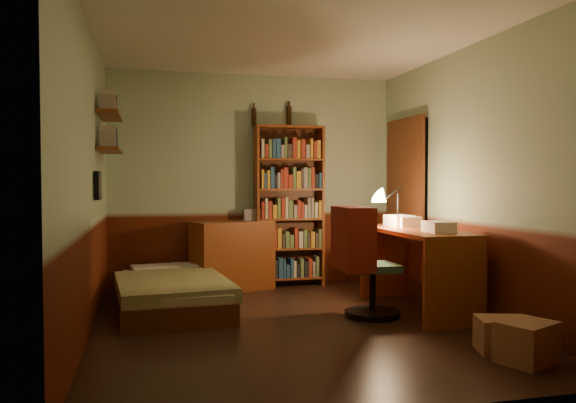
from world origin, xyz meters
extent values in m
cube|color=black|center=(0.00, 0.00, -0.01)|extent=(3.50, 4.00, 0.02)
cube|color=silver|center=(0.00, 0.00, 2.61)|extent=(3.50, 4.00, 0.02)
cube|color=#9FB593|center=(0.00, 2.01, 1.30)|extent=(3.50, 0.02, 2.60)
cube|color=#9FB593|center=(-1.76, 0.00, 1.30)|extent=(0.02, 4.00, 2.60)
cube|color=#9FB593|center=(1.76, 0.00, 1.30)|extent=(0.02, 4.00, 2.60)
cube|color=#9FB593|center=(0.00, -2.01, 1.30)|extent=(3.50, 0.02, 2.60)
cube|color=black|center=(1.72, 1.30, 1.00)|extent=(0.06, 0.90, 2.00)
cube|color=#4A2411|center=(1.69, 1.30, 1.00)|extent=(0.02, 0.98, 2.08)
cube|color=olive|center=(-1.05, 0.94, 0.28)|extent=(1.08, 1.91, 0.55)
cube|color=#6B2F11|center=(-0.31, 1.77, 0.41)|extent=(1.02, 0.72, 0.82)
cube|color=#B2B2B7|center=(-0.03, 1.89, 0.89)|extent=(0.26, 0.20, 0.14)
cube|color=#6B2F11|center=(0.41, 1.85, 0.98)|extent=(0.85, 0.27, 1.97)
cylinder|color=black|center=(-0.01, 1.96, 2.08)|extent=(0.06, 0.06, 0.22)
cylinder|color=black|center=(0.43, 1.96, 2.10)|extent=(0.07, 0.07, 0.26)
cube|color=#6B2F11|center=(1.31, 0.25, 0.41)|extent=(0.66, 1.53, 0.81)
cube|color=silver|center=(1.36, 0.56, 0.87)|extent=(0.20, 0.27, 0.10)
cone|color=black|center=(1.24, 0.52, 1.09)|extent=(0.22, 0.22, 0.56)
cube|color=#335E44|center=(0.80, 0.12, 0.55)|extent=(0.55, 0.48, 1.09)
cube|color=maroon|center=(0.83, -0.12, 1.39)|extent=(0.42, 0.57, 0.60)
cube|color=#6B2F11|center=(-1.64, 1.10, 1.60)|extent=(0.20, 0.90, 0.03)
cube|color=#6B2F11|center=(-1.64, 1.10, 1.95)|extent=(0.20, 0.90, 0.03)
cube|color=black|center=(-1.72, 0.60, 1.25)|extent=(0.04, 0.32, 0.26)
cube|color=#8F6646|center=(1.33, -1.42, 0.15)|extent=(0.48, 0.44, 0.29)
cube|color=#8F6646|center=(1.32, -1.16, 0.13)|extent=(0.43, 0.39, 0.26)
camera|label=1|loc=(-1.25, -4.84, 1.28)|focal=35.00mm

